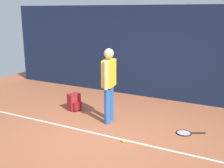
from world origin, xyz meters
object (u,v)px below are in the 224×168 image
object	(u,v)px
tennis_player	(109,81)
tennis_ball_near_player	(123,141)
tennis_racket	(185,133)
backpack	(74,102)

from	to	relation	value
tennis_player	tennis_ball_near_player	world-z (taller)	tennis_player
tennis_player	tennis_ball_near_player	bearing A→B (deg)	-146.90
tennis_racket	backpack	xyz separation A→B (m)	(-2.89, 0.10, 0.20)
backpack	tennis_player	bearing A→B (deg)	-83.04
tennis_player	tennis_ball_near_player	xyz separation A→B (m)	(0.76, -0.82, -0.93)
tennis_racket	tennis_player	bearing A→B (deg)	-21.20
backpack	tennis_ball_near_player	xyz separation A→B (m)	(1.92, -1.09, -0.18)
backpack	tennis_ball_near_player	world-z (taller)	backpack
backpack	tennis_racket	bearing A→B (deg)	-71.91
tennis_ball_near_player	backpack	bearing A→B (deg)	150.56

